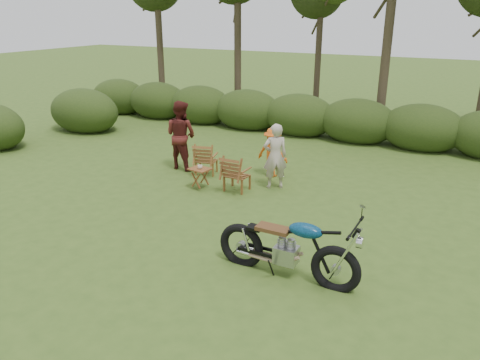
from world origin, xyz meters
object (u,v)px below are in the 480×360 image
at_px(lawn_chair_left, 207,174).
at_px(side_table, 200,178).
at_px(lawn_chair_right, 237,190).
at_px(child, 272,176).
at_px(cup, 200,167).
at_px(adult_b, 182,168).
at_px(adult_a, 274,187).
at_px(motorcycle, 285,275).

xyz_separation_m(lawn_chair_left, side_table, (0.42, -0.99, 0.25)).
bearing_deg(lawn_chair_right, side_table, 20.26).
distance_m(lawn_chair_left, child, 1.72).
distance_m(cup, adult_b, 1.78).
bearing_deg(adult_b, adult_a, -178.60).
bearing_deg(adult_a, cup, -5.70).
distance_m(lawn_chair_right, child, 1.37).
bearing_deg(adult_a, adult_b, -40.07).
distance_m(lawn_chair_right, adult_b, 2.26).
height_order(cup, adult_a, adult_a).
relative_size(side_table, cup, 4.42).
bearing_deg(child, adult_b, 15.26).
relative_size(lawn_chair_right, adult_b, 0.48).
distance_m(adult_b, child, 2.49).
distance_m(motorcycle, lawn_chair_left, 5.27).
relative_size(motorcycle, cup, 19.98).
height_order(lawn_chair_right, child, child).
bearing_deg(lawn_chair_left, adult_b, -22.18).
relative_size(lawn_chair_left, side_table, 1.67).
height_order(adult_b, child, adult_b).
xyz_separation_m(motorcycle, lawn_chair_left, (-3.74, 3.71, 0.00)).
xyz_separation_m(motorcycle, adult_b, (-4.58, 3.82, 0.00)).
height_order(lawn_chair_right, cup, cup).
height_order(lawn_chair_left, adult_b, adult_b).
distance_m(lawn_chair_right, adult_a, 0.92).
xyz_separation_m(motorcycle, child, (-2.14, 4.34, 0.00)).
relative_size(cup, child, 0.09).
height_order(lawn_chair_right, adult_a, adult_a).
distance_m(side_table, child, 2.02).
xyz_separation_m(lawn_chair_left, adult_a, (1.99, -0.12, 0.00)).
relative_size(motorcycle, child, 1.80).
distance_m(lawn_chair_left, adult_b, 0.85).
height_order(cup, adult_b, adult_b).
bearing_deg(cup, lawn_chair_left, 113.48).
distance_m(lawn_chair_right, lawn_chair_left, 1.45).
height_order(lawn_chair_left, child, child).
bearing_deg(adult_b, lawn_chair_right, 165.03).
height_order(lawn_chair_right, lawn_chair_left, lawn_chair_right).
bearing_deg(child, motorcycle, 119.44).
bearing_deg(cup, lawn_chair_right, 19.95).
relative_size(lawn_chair_right, child, 0.69).
height_order(lawn_chair_right, adult_b, adult_b).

